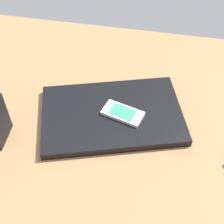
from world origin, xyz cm
name	(u,v)px	position (x,y,z in cm)	size (l,w,h in cm)	color
desk_surface	(98,115)	(0.00, 0.00, 1.50)	(120.00, 80.00, 3.00)	olive
laptop_closed	(112,115)	(4.00, -1.32, 4.02)	(35.78, 23.08, 2.05)	black
cell_phone_on_laptop	(123,113)	(6.84, -1.63, 5.52)	(11.24, 7.73, 1.02)	silver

